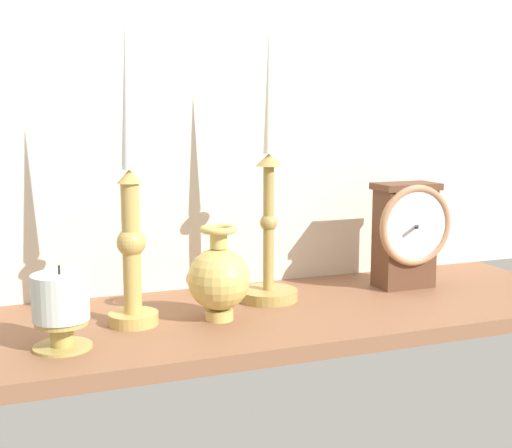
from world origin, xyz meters
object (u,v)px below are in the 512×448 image
candlestick_tall_left (131,224)px  candlestick_tall_center (269,226)px  mantel_clock (407,233)px  pillar_candle_front (61,307)px  brass_vase_bulbous (219,278)px

candlestick_tall_left → candlestick_tall_center: size_ratio=0.98×
mantel_clock → pillar_candle_front: mantel_clock is taller
brass_vase_bulbous → pillar_candle_front: 24.09cm
candlestick_tall_left → candlestick_tall_center: 24.52cm
candlestick_tall_left → brass_vase_bulbous: bearing=-11.1°
mantel_clock → candlestick_tall_left: 50.53cm
candlestick_tall_left → pillar_candle_front: candlestick_tall_left is taller
mantel_clock → brass_vase_bulbous: bearing=-169.8°
candlestick_tall_center → pillar_candle_front: candlestick_tall_center is taller
candlestick_tall_left → pillar_candle_front: (-10.97, -7.19, -9.32)cm
candlestick_tall_center → brass_vase_bulbous: (-11.20, -7.67, -6.06)cm
candlestick_tall_center → pillar_candle_front: bearing=-160.4°
pillar_candle_front → mantel_clock: bearing=10.6°
mantel_clock → brass_vase_bulbous: size_ratio=1.30×
mantel_clock → candlestick_tall_center: bearing=177.9°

